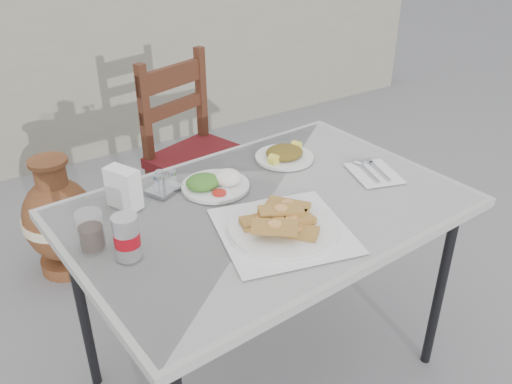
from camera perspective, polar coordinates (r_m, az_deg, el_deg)
ground at (r=2.48m, az=4.07°, el=-16.35°), size 80.00×80.00×0.00m
cafe_table at (r=1.91m, az=1.11°, el=-2.65°), size 1.41×1.00×0.82m
pide_plate at (r=1.71m, az=2.90°, el=-3.09°), size 0.49×0.49×0.08m
salad_rice_plate at (r=1.97m, az=-4.38°, el=1.01°), size 0.25×0.25×0.06m
salad_chopped_plate at (r=2.18m, az=3.01°, el=4.00°), size 0.24×0.24×0.05m
soda_can at (r=1.62m, az=-13.45°, el=-4.64°), size 0.08×0.08×0.14m
cola_glass at (r=1.70m, az=-16.97°, el=-4.10°), size 0.08×0.08×0.12m
napkin_holder at (r=1.88m, az=-13.78°, el=0.42°), size 0.10×0.13×0.14m
condiment_caddy at (r=1.96m, az=-9.69°, el=0.78°), size 0.14×0.13×0.08m
cutlery_napkin at (r=2.13m, az=12.06°, el=2.19°), size 0.22×0.25×0.02m
chair at (r=2.88m, az=-6.16°, el=3.87°), size 0.58×0.58×1.05m
terracotta_urn at (r=2.94m, az=-19.96°, el=-2.79°), size 0.37×0.37×0.64m
back_wall at (r=4.17m, az=-17.08°, el=11.82°), size 6.00×0.25×1.20m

